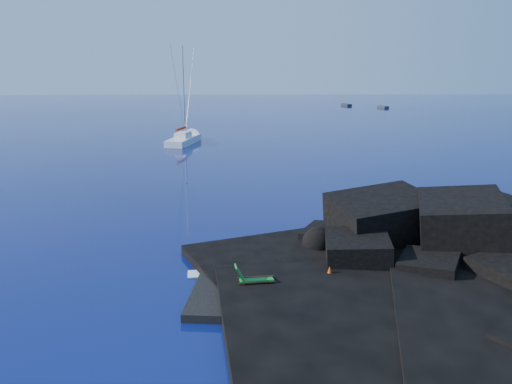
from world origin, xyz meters
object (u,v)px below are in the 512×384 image
(distant_boat_b, at_px, (383,108))
(sailboat, at_px, (184,143))
(deck_chair, at_px, (257,275))
(marker_cone, at_px, (330,273))
(distant_boat_a, at_px, (346,106))
(sunbather, at_px, (306,268))

(distant_boat_b, bearing_deg, sailboat, -136.68)
(deck_chair, xyz_separation_m, marker_cone, (3.34, 0.84, -0.28))
(marker_cone, height_order, distant_boat_a, marker_cone)
(marker_cone, xyz_separation_m, distant_boat_b, (34.84, 114.28, -0.64))
(sailboat, height_order, deck_chair, sailboat)
(deck_chair, bearing_deg, distant_boat_a, 70.18)
(distant_boat_b, bearing_deg, deck_chair, -120.46)
(sailboat, relative_size, distant_boat_b, 3.07)
(sailboat, relative_size, deck_chair, 7.77)
(sunbather, distance_m, distant_boat_a, 125.70)
(deck_chair, bearing_deg, sailboat, 93.57)
(deck_chair, distance_m, distant_boat_b, 121.29)
(sunbather, relative_size, distant_boat_b, 0.40)
(sailboat, distance_m, distant_boat_a, 85.59)
(marker_cone, relative_size, distant_boat_a, 0.13)
(deck_chair, distance_m, marker_cone, 3.46)
(marker_cone, relative_size, distant_boat_b, 0.14)
(deck_chair, xyz_separation_m, distant_boat_a, (30.11, 124.28, -0.92))
(sailboat, height_order, distant_boat_b, sailboat)
(sailboat, xyz_separation_m, distant_boat_b, (46.41, 67.36, 0.00))
(deck_chair, height_order, marker_cone, deck_chair)
(deck_chair, xyz_separation_m, distant_boat_b, (38.18, 115.12, -0.92))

